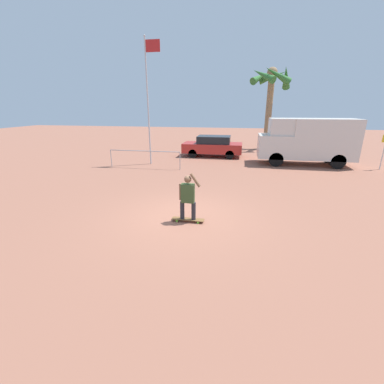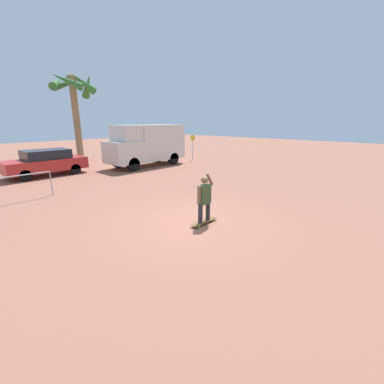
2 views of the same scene
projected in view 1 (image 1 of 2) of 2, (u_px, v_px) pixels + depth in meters
ground_plane at (183, 217)px, 8.78m from camera, size 80.00×80.00×0.00m
skateboard at (188, 219)px, 8.40m from camera, size 1.06×0.24×0.09m
person_skateboarder at (188, 195)px, 8.13m from camera, size 0.70×0.23×1.56m
camper_van at (308, 140)px, 16.25m from camera, size 5.79×2.07×2.90m
parked_car_red at (213, 146)px, 19.28m from camera, size 4.37×1.90×1.53m
palm_tree_near_van at (271, 85)px, 21.47m from camera, size 3.50×3.65×6.82m
flagpole at (149, 95)px, 15.60m from camera, size 0.96×0.12×7.50m
plaza_railing_segment at (144, 153)px, 15.50m from camera, size 4.46×0.05×1.08m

